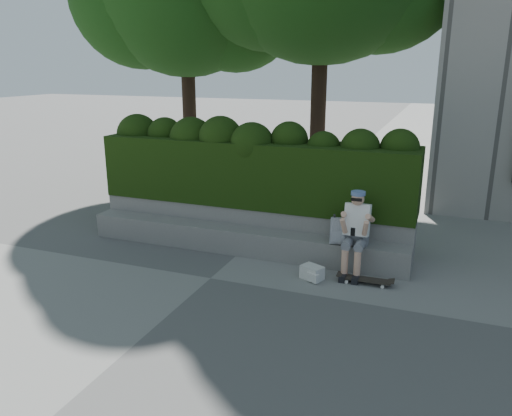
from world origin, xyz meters
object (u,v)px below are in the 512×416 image
at_px(person, 356,229).
at_px(skateboard, 365,280).
at_px(backpack_plaid, 339,231).
at_px(backpack_ground, 312,272).

distance_m(person, skateboard, 0.82).
bearing_deg(skateboard, backpack_plaid, 137.10).
distance_m(backpack_plaid, backpack_ground, 0.86).
xyz_separation_m(skateboard, backpack_ground, (-0.82, -0.12, 0.04)).
bearing_deg(backpack_plaid, person, -23.81).
distance_m(skateboard, backpack_plaid, 0.93).
xyz_separation_m(skateboard, backpack_plaid, (-0.53, 0.46, 0.60)).
relative_size(person, skateboard, 1.73).
height_order(person, backpack_plaid, person).
distance_m(skateboard, backpack_ground, 0.83).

